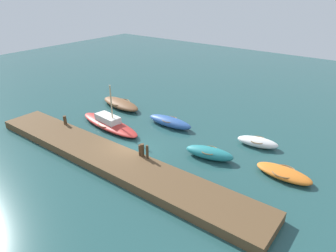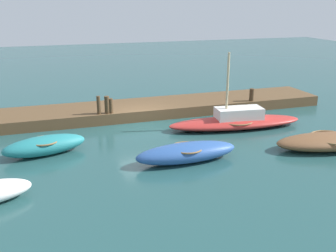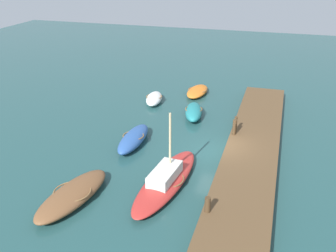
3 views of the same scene
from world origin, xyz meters
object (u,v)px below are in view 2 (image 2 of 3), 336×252
Objects in this scene: sailboat_red at (236,121)px; mooring_post_mid_west at (111,106)px; motorboat_brown at (331,141)px; rowboat_blue at (187,152)px; mooring_post_east at (99,105)px; mooring_post_west at (252,95)px; rowboat_teal at (45,145)px; mooring_post_mid_east at (107,105)px.

sailboat_red is 6.78m from mooring_post_mid_west.
mooring_post_mid_west is (8.86, -6.82, 0.66)m from motorboat_brown.
rowboat_blue is at bearing 3.26° from motorboat_brown.
rowboat_blue is (6.78, -0.62, 0.05)m from motorboat_brown.
motorboat_brown is 11.73m from mooring_post_east.
mooring_post_mid_west is at bearing -72.54° from rowboat_blue.
mooring_post_mid_west is 0.67m from mooring_post_east.
motorboat_brown is 7.12× the size of mooring_post_west.
mooring_post_mid_west is at bearing -146.90° from rowboat_teal.
motorboat_brown is 6.67× the size of mooring_post_mid_west.
mooring_post_west is 0.80× the size of mooring_post_mid_east.
rowboat_teal is at bearing 10.74° from sailboat_red.
rowboat_teal is at bearing 44.66° from mooring_post_mid_west.
sailboat_red is 7.46× the size of mooring_post_east.
mooring_post_east is (-2.90, -3.52, 0.69)m from rowboat_teal.
mooring_post_mid_east is at bearing -17.07° from sailboat_red.
rowboat_blue is 4.48× the size of mooring_post_east.
mooring_post_mid_east is (-3.36, -3.52, 0.67)m from rowboat_teal.
motorboat_brown is 5.69× the size of mooring_post_mid_east.
mooring_post_mid_west is (8.62, 0.00, 0.03)m from mooring_post_west.
mooring_post_mid_east is at bearing -70.84° from rowboat_blue.
mooring_post_west is at bearing -125.68° from sailboat_red.
mooring_post_mid_west is at bearing -29.10° from motorboat_brown.
mooring_post_mid_east is (9.06, -6.82, 0.73)m from motorboat_brown.
mooring_post_west is at bearing 180.00° from mooring_post_east.
mooring_post_west is 0.94× the size of mooring_post_mid_west.
rowboat_teal is (5.64, -2.68, 0.01)m from rowboat_blue.
rowboat_blue is at bearing 113.80° from mooring_post_east.
rowboat_blue is 5.84× the size of mooring_post_west.
motorboat_brown is at bearing 142.42° from mooring_post_mid_west.
sailboat_red is 9.73× the size of mooring_post_west.
sailboat_red is 3.72m from mooring_post_west.
rowboat_teal is at bearing 50.48° from mooring_post_east.
mooring_post_west is 8.82m from mooring_post_mid_east.
mooring_post_mid_east is 0.45m from mooring_post_east.
sailboat_red reaches higher than mooring_post_mid_east.
sailboat_red is 9.12× the size of mooring_post_mid_west.
rowboat_blue is (4.10, 3.46, 0.03)m from sailboat_red.
mooring_post_west reaches higher than rowboat_teal.
mooring_post_east reaches higher than rowboat_blue.
sailboat_red reaches higher than rowboat_teal.
rowboat_blue is 1.18× the size of rowboat_teal.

